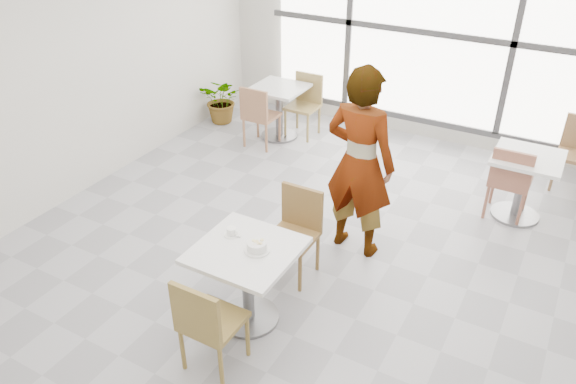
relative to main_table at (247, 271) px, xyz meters
The scene contains 16 objects.
floor 1.02m from the main_table, 85.70° to the left, with size 7.00×7.00×0.00m, color #9E9EA5.
wall_back 4.48m from the main_table, 89.14° to the left, with size 6.00×6.00×0.00m, color silver.
wall_left 3.21m from the main_table, 163.44° to the left, with size 7.00×7.00×0.00m, color silver.
window 4.42m from the main_table, 89.13° to the left, with size 4.60×0.07×2.52m.
main_table is the anchor object (origin of this frame).
chair_near 0.62m from the main_table, 86.49° to the right, with size 0.42×0.42×0.87m.
chair_far 0.79m from the main_table, 87.64° to the left, with size 0.42×0.42×0.87m.
oatmeal_bowl 0.29m from the main_table, 12.84° to the left, with size 0.21×0.21×0.09m.
coffee_cup 0.35m from the main_table, 153.42° to the left, with size 0.16×0.13×0.07m.
person 1.53m from the main_table, 75.41° to the left, with size 0.70×0.46×1.93m, color black.
bg_table_left 3.73m from the main_table, 115.99° to the left, with size 0.70×0.70×0.75m.
bg_table_right 3.31m from the main_table, 58.73° to the left, with size 0.70×0.70×0.75m.
bg_chair_left_near 3.39m from the main_table, 120.36° to the left, with size 0.42×0.42×0.87m.
bg_chair_left_far 3.89m from the main_table, 110.62° to the left, with size 0.42×0.42×0.87m.
bg_chair_right_near 3.14m from the main_table, 59.46° to the left, with size 0.42×0.42×0.87m.
plant_left 4.30m from the main_table, 127.84° to the left, with size 0.64×0.55×0.71m, color #327231.
Camera 1 is at (1.98, -3.83, 3.41)m, focal length 34.53 mm.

